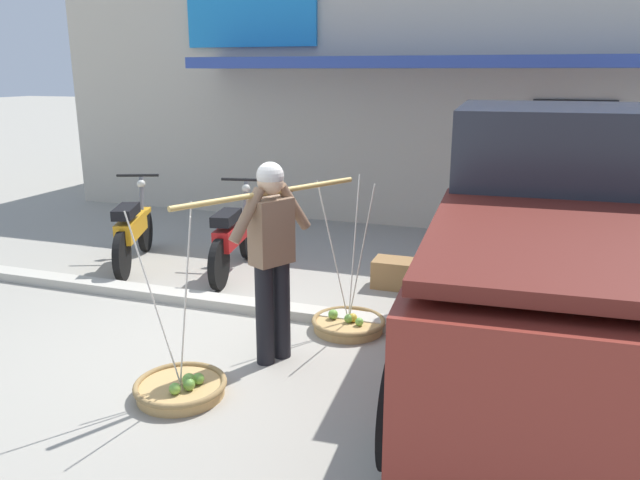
# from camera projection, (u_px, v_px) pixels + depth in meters

# --- Properties ---
(ground_plane) EXTENTS (90.00, 90.00, 0.00)m
(ground_plane) POSITION_uv_depth(u_px,v_px,m) (229.00, 339.00, 5.71)
(ground_plane) COLOR #9E998C
(sidewalk_curb) EXTENTS (20.00, 0.24, 0.10)m
(sidewalk_curb) POSITION_uv_depth(u_px,v_px,m) (261.00, 307.00, 6.33)
(sidewalk_curb) COLOR #BAB4A5
(sidewalk_curb) RESTS_ON ground
(fruit_vendor) EXTENTS (0.89, 1.62, 1.70)m
(fruit_vendor) POSITION_uv_depth(u_px,v_px,m) (272.00, 249.00, 5.05)
(fruit_vendor) COLOR black
(fruit_vendor) RESTS_ON ground
(fruit_basket_left_side) EXTENTS (0.70, 0.70, 1.45)m
(fruit_basket_left_side) POSITION_uv_depth(u_px,v_px,m) (181.00, 387.00, 4.69)
(fruit_basket_left_side) COLOR tan
(fruit_basket_left_side) RESTS_ON ground
(fruit_basket_right_side) EXTENTS (0.70, 0.70, 1.45)m
(fruit_basket_right_side) POSITION_uv_depth(u_px,v_px,m) (348.00, 323.00, 5.88)
(fruit_basket_right_side) COLOR tan
(fruit_basket_right_side) RESTS_ON ground
(motorcycle_nearest_shop) EXTENTS (0.80, 1.72, 1.09)m
(motorcycle_nearest_shop) POSITION_uv_depth(u_px,v_px,m) (133.00, 230.00, 7.76)
(motorcycle_nearest_shop) COLOR black
(motorcycle_nearest_shop) RESTS_ON ground
(motorcycle_second_in_row) EXTENTS (0.56, 1.80, 1.09)m
(motorcycle_second_in_row) POSITION_uv_depth(u_px,v_px,m) (233.00, 237.00, 7.45)
(motorcycle_second_in_row) COLOR black
(motorcycle_second_in_row) RESTS_ON ground
(parked_truck) EXTENTS (2.35, 4.79, 2.10)m
(parked_truck) POSITION_uv_depth(u_px,v_px,m) (562.00, 250.00, 4.84)
(parked_truck) COLOR maroon
(parked_truck) RESTS_ON ground
(storefront_building) EXTENTS (13.00, 6.00, 4.20)m
(storefront_building) POSITION_uv_depth(u_px,v_px,m) (455.00, 87.00, 11.41)
(storefront_building) COLOR beige
(storefront_building) RESTS_ON ground
(wooden_crate) EXTENTS (0.44, 0.36, 0.32)m
(wooden_crate) POSITION_uv_depth(u_px,v_px,m) (393.00, 273.00, 7.05)
(wooden_crate) COLOR olive
(wooden_crate) RESTS_ON ground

